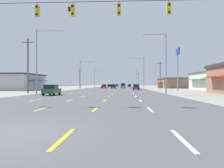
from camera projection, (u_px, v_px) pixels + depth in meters
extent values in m
plane|color=#4C4C4F|center=(112.00, 89.00, 73.00)|extent=(572.00, 572.00, 0.00)
cube|color=gray|center=(40.00, 89.00, 74.23)|extent=(28.00, 440.00, 0.01)
cube|color=gray|center=(187.00, 89.00, 71.77)|extent=(28.00, 440.00, 0.01)
cube|color=white|center=(35.00, 100.00, 21.82)|extent=(0.14, 2.60, 0.01)
cube|color=white|center=(58.00, 96.00, 29.31)|extent=(0.14, 2.60, 0.01)
cube|color=white|center=(71.00, 94.00, 36.80)|extent=(0.14, 2.60, 0.01)
cube|color=white|center=(80.00, 92.00, 44.29)|extent=(0.14, 2.60, 0.01)
cube|color=white|center=(86.00, 91.00, 51.78)|extent=(0.14, 2.60, 0.01)
cube|color=white|center=(91.00, 90.00, 59.28)|extent=(0.14, 2.60, 0.01)
cube|color=white|center=(94.00, 89.00, 66.77)|extent=(0.14, 2.60, 0.01)
cube|color=white|center=(97.00, 89.00, 74.26)|extent=(0.14, 2.60, 0.01)
cube|color=white|center=(99.00, 88.00, 81.75)|extent=(0.14, 2.60, 0.01)
cube|color=white|center=(101.00, 88.00, 89.24)|extent=(0.14, 2.60, 0.01)
cube|color=white|center=(103.00, 88.00, 96.73)|extent=(0.14, 2.60, 0.01)
cube|color=white|center=(104.00, 87.00, 104.22)|extent=(0.14, 2.60, 0.01)
cube|color=white|center=(106.00, 87.00, 111.71)|extent=(0.14, 2.60, 0.01)
cube|color=white|center=(107.00, 87.00, 119.20)|extent=(0.14, 2.60, 0.01)
cube|color=white|center=(108.00, 87.00, 126.69)|extent=(0.14, 2.60, 0.01)
cube|color=white|center=(109.00, 87.00, 134.18)|extent=(0.14, 2.60, 0.01)
cube|color=white|center=(109.00, 87.00, 141.67)|extent=(0.14, 2.60, 0.01)
cube|color=white|center=(110.00, 86.00, 149.16)|extent=(0.14, 2.60, 0.01)
cube|color=white|center=(111.00, 86.00, 156.65)|extent=(0.14, 2.60, 0.01)
cube|color=white|center=(111.00, 86.00, 164.15)|extent=(0.14, 2.60, 0.01)
cube|color=white|center=(112.00, 86.00, 171.64)|extent=(0.14, 2.60, 0.01)
cube|color=white|center=(112.00, 86.00, 179.13)|extent=(0.14, 2.60, 0.01)
cube|color=white|center=(113.00, 86.00, 186.62)|extent=(0.14, 2.60, 0.01)
cube|color=white|center=(113.00, 86.00, 194.11)|extent=(0.14, 2.60, 0.01)
cube|color=white|center=(113.00, 86.00, 201.60)|extent=(0.14, 2.60, 0.01)
cube|color=white|center=(114.00, 86.00, 209.09)|extent=(0.14, 2.60, 0.01)
cube|color=white|center=(114.00, 86.00, 216.58)|extent=(0.14, 2.60, 0.01)
cube|color=white|center=(114.00, 86.00, 224.07)|extent=(0.14, 2.60, 0.01)
cube|color=yellow|center=(42.00, 109.00, 14.16)|extent=(0.14, 2.60, 0.01)
cube|color=yellow|center=(70.00, 100.00, 21.65)|extent=(0.14, 2.60, 0.01)
cube|color=yellow|center=(83.00, 96.00, 29.14)|extent=(0.14, 2.60, 0.01)
cube|color=yellow|center=(91.00, 94.00, 36.63)|extent=(0.14, 2.60, 0.01)
cube|color=yellow|center=(97.00, 92.00, 44.12)|extent=(0.14, 2.60, 0.01)
cube|color=yellow|center=(101.00, 91.00, 51.61)|extent=(0.14, 2.60, 0.01)
cube|color=yellow|center=(103.00, 90.00, 59.10)|extent=(0.14, 2.60, 0.01)
cube|color=yellow|center=(106.00, 89.00, 66.59)|extent=(0.14, 2.60, 0.01)
cube|color=yellow|center=(107.00, 89.00, 74.08)|extent=(0.14, 2.60, 0.01)
cube|color=yellow|center=(109.00, 88.00, 81.57)|extent=(0.14, 2.60, 0.01)
cube|color=yellow|center=(110.00, 88.00, 89.06)|extent=(0.14, 2.60, 0.01)
cube|color=yellow|center=(111.00, 88.00, 96.55)|extent=(0.14, 2.60, 0.01)
cube|color=yellow|center=(112.00, 87.00, 104.05)|extent=(0.14, 2.60, 0.01)
cube|color=yellow|center=(113.00, 87.00, 111.54)|extent=(0.14, 2.60, 0.01)
cube|color=yellow|center=(113.00, 87.00, 119.03)|extent=(0.14, 2.60, 0.01)
cube|color=yellow|center=(114.00, 87.00, 126.52)|extent=(0.14, 2.60, 0.01)
cube|color=yellow|center=(114.00, 87.00, 134.01)|extent=(0.14, 2.60, 0.01)
cube|color=yellow|center=(115.00, 87.00, 141.50)|extent=(0.14, 2.60, 0.01)
cube|color=yellow|center=(115.00, 86.00, 148.99)|extent=(0.14, 2.60, 0.01)
cube|color=yellow|center=(115.00, 86.00, 156.48)|extent=(0.14, 2.60, 0.01)
cube|color=yellow|center=(116.00, 86.00, 163.97)|extent=(0.14, 2.60, 0.01)
cube|color=yellow|center=(116.00, 86.00, 171.46)|extent=(0.14, 2.60, 0.01)
cube|color=yellow|center=(116.00, 86.00, 178.95)|extent=(0.14, 2.60, 0.01)
cube|color=yellow|center=(117.00, 86.00, 186.44)|extent=(0.14, 2.60, 0.01)
cube|color=yellow|center=(117.00, 86.00, 193.93)|extent=(0.14, 2.60, 0.01)
cube|color=yellow|center=(117.00, 86.00, 201.43)|extent=(0.14, 2.60, 0.01)
cube|color=yellow|center=(117.00, 86.00, 208.92)|extent=(0.14, 2.60, 0.01)
cube|color=yellow|center=(118.00, 86.00, 216.41)|extent=(0.14, 2.60, 0.01)
cube|color=yellow|center=(118.00, 86.00, 223.90)|extent=(0.14, 2.60, 0.01)
cube|color=yellow|center=(63.00, 138.00, 6.49)|extent=(0.14, 2.60, 0.01)
cube|color=yellow|center=(95.00, 109.00, 13.98)|extent=(0.14, 2.60, 0.01)
cube|color=yellow|center=(105.00, 100.00, 21.47)|extent=(0.14, 2.60, 0.01)
cube|color=yellow|center=(109.00, 96.00, 28.96)|extent=(0.14, 2.60, 0.01)
cube|color=yellow|center=(112.00, 94.00, 36.46)|extent=(0.14, 2.60, 0.01)
cube|color=yellow|center=(114.00, 92.00, 43.95)|extent=(0.14, 2.60, 0.01)
cube|color=yellow|center=(115.00, 91.00, 51.44)|extent=(0.14, 2.60, 0.01)
cube|color=yellow|center=(116.00, 90.00, 58.93)|extent=(0.14, 2.60, 0.01)
cube|color=yellow|center=(117.00, 89.00, 66.42)|extent=(0.14, 2.60, 0.01)
cube|color=yellow|center=(118.00, 89.00, 73.91)|extent=(0.14, 2.60, 0.01)
cube|color=yellow|center=(118.00, 88.00, 81.40)|extent=(0.14, 2.60, 0.01)
cube|color=yellow|center=(118.00, 88.00, 88.89)|extent=(0.14, 2.60, 0.01)
cube|color=yellow|center=(119.00, 88.00, 96.38)|extent=(0.14, 2.60, 0.01)
cube|color=yellow|center=(119.00, 87.00, 103.87)|extent=(0.14, 2.60, 0.01)
cube|color=yellow|center=(119.00, 87.00, 111.36)|extent=(0.14, 2.60, 0.01)
cube|color=yellow|center=(120.00, 87.00, 118.85)|extent=(0.14, 2.60, 0.01)
cube|color=yellow|center=(120.00, 87.00, 126.34)|extent=(0.14, 2.60, 0.01)
cube|color=yellow|center=(120.00, 87.00, 133.83)|extent=(0.14, 2.60, 0.01)
cube|color=yellow|center=(120.00, 87.00, 141.33)|extent=(0.14, 2.60, 0.01)
cube|color=yellow|center=(120.00, 86.00, 148.82)|extent=(0.14, 2.60, 0.01)
cube|color=yellow|center=(120.00, 86.00, 156.31)|extent=(0.14, 2.60, 0.01)
cube|color=yellow|center=(120.00, 86.00, 163.80)|extent=(0.14, 2.60, 0.01)
cube|color=yellow|center=(121.00, 86.00, 171.29)|extent=(0.14, 2.60, 0.01)
cube|color=yellow|center=(121.00, 86.00, 178.78)|extent=(0.14, 2.60, 0.01)
cube|color=yellow|center=(121.00, 86.00, 186.27)|extent=(0.14, 2.60, 0.01)
cube|color=yellow|center=(121.00, 86.00, 193.76)|extent=(0.14, 2.60, 0.01)
cube|color=yellow|center=(121.00, 86.00, 201.25)|extent=(0.14, 2.60, 0.01)
cube|color=yellow|center=(121.00, 86.00, 208.74)|extent=(0.14, 2.60, 0.01)
cube|color=yellow|center=(121.00, 86.00, 216.23)|extent=(0.14, 2.60, 0.01)
cube|color=yellow|center=(121.00, 86.00, 223.72)|extent=(0.14, 2.60, 0.01)
cube|color=white|center=(182.00, 140.00, 6.32)|extent=(0.14, 2.60, 0.01)
cube|color=white|center=(150.00, 110.00, 13.81)|extent=(0.14, 2.60, 0.01)
cube|color=white|center=(140.00, 101.00, 21.30)|extent=(0.14, 2.60, 0.01)
cube|color=white|center=(136.00, 96.00, 28.79)|extent=(0.14, 2.60, 0.01)
cube|color=white|center=(133.00, 94.00, 36.28)|extent=(0.14, 2.60, 0.01)
cube|color=white|center=(131.00, 92.00, 43.77)|extent=(0.14, 2.60, 0.01)
cube|color=white|center=(130.00, 91.00, 51.26)|extent=(0.14, 2.60, 0.01)
cube|color=white|center=(129.00, 90.00, 58.75)|extent=(0.14, 2.60, 0.01)
cube|color=white|center=(129.00, 89.00, 66.24)|extent=(0.14, 2.60, 0.01)
cube|color=white|center=(128.00, 89.00, 73.73)|extent=(0.14, 2.60, 0.01)
cube|color=white|center=(127.00, 88.00, 81.23)|extent=(0.14, 2.60, 0.01)
cube|color=white|center=(127.00, 88.00, 88.72)|extent=(0.14, 2.60, 0.01)
cube|color=white|center=(127.00, 88.00, 96.21)|extent=(0.14, 2.60, 0.01)
cube|color=white|center=(126.00, 87.00, 103.70)|extent=(0.14, 2.60, 0.01)
cube|color=white|center=(126.00, 87.00, 111.19)|extent=(0.14, 2.60, 0.01)
cube|color=white|center=(126.00, 87.00, 118.68)|extent=(0.14, 2.60, 0.01)
cube|color=white|center=(126.00, 87.00, 126.17)|extent=(0.14, 2.60, 0.01)
cube|color=white|center=(126.00, 87.00, 133.66)|extent=(0.14, 2.60, 0.01)
cube|color=white|center=(125.00, 87.00, 141.15)|extent=(0.14, 2.60, 0.01)
cube|color=white|center=(125.00, 86.00, 148.64)|extent=(0.14, 2.60, 0.01)
cube|color=white|center=(125.00, 86.00, 156.13)|extent=(0.14, 2.60, 0.01)
cube|color=white|center=(125.00, 86.00, 163.62)|extent=(0.14, 2.60, 0.01)
cube|color=white|center=(125.00, 86.00, 171.11)|extent=(0.14, 2.60, 0.01)
cube|color=white|center=(125.00, 86.00, 178.60)|extent=(0.14, 2.60, 0.01)
cube|color=white|center=(125.00, 86.00, 186.10)|extent=(0.14, 2.60, 0.01)
cube|color=white|center=(125.00, 86.00, 193.59)|extent=(0.14, 2.60, 0.01)
cube|color=white|center=(125.00, 86.00, 201.08)|extent=(0.14, 2.60, 0.01)
cube|color=white|center=(125.00, 86.00, 208.57)|extent=(0.14, 2.60, 0.01)
cube|color=white|center=(125.00, 86.00, 216.06)|extent=(0.14, 2.60, 0.01)
cube|color=white|center=(125.00, 86.00, 223.55)|extent=(0.14, 2.60, 0.01)
cylinder|color=black|center=(79.00, 2.00, 17.43)|extent=(24.86, 0.04, 0.04)
cube|color=white|center=(70.00, 9.00, 17.40)|extent=(0.60, 0.04, 0.60)
cube|color=black|center=(70.00, 9.00, 17.37)|extent=(0.36, 0.01, 0.36)
cube|color=gold|center=(73.00, 10.00, 17.35)|extent=(0.30, 0.34, 0.92)
cylinder|color=black|center=(73.00, 3.00, 17.35)|extent=(0.03, 0.03, 0.24)
sphere|color=#2F0402|center=(72.00, 6.00, 17.16)|extent=(0.20, 0.20, 0.20)
sphere|color=#F29E0C|center=(72.00, 10.00, 17.16)|extent=(0.20, 0.20, 0.20)
sphere|color=black|center=(72.00, 14.00, 17.16)|extent=(0.20, 0.20, 0.20)
cube|color=gold|center=(119.00, 10.00, 17.17)|extent=(0.30, 0.34, 0.92)
cylinder|color=black|center=(119.00, 2.00, 17.17)|extent=(0.03, 0.03, 0.24)
sphere|color=#2F0402|center=(119.00, 5.00, 16.98)|extent=(0.20, 0.20, 0.20)
sphere|color=#F29E0C|center=(119.00, 9.00, 16.98)|extent=(0.20, 0.20, 0.20)
sphere|color=black|center=(119.00, 13.00, 16.98)|extent=(0.20, 0.20, 0.20)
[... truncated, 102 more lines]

